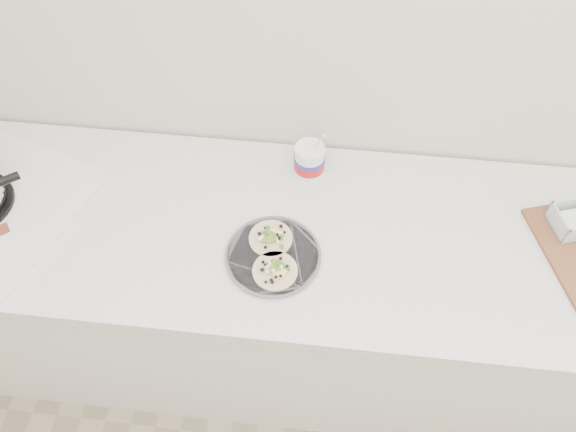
# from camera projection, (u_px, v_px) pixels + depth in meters

# --- Properties ---
(counter) EXTENTS (2.44, 0.66, 0.90)m
(counter) POSITION_uv_depth(u_px,v_px,m) (293.00, 300.00, 1.95)
(counter) COLOR silver
(counter) RESTS_ON ground
(taco_plate) EXTENTS (0.26, 0.26, 0.04)m
(taco_plate) POSITION_uv_depth(u_px,v_px,m) (273.00, 254.00, 1.51)
(taco_plate) COLOR #545359
(taco_plate) RESTS_ON counter
(tub) EXTENTS (0.09, 0.09, 0.21)m
(tub) POSITION_uv_depth(u_px,v_px,m) (310.00, 158.00, 1.65)
(tub) COLOR white
(tub) RESTS_ON counter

